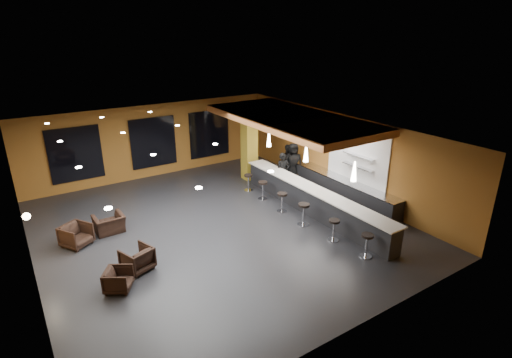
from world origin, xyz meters
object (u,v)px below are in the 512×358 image
armchair_c (76,235)px  armchair_d (109,224)px  pendant_1 (306,153)px  bar_counter (312,201)px  bar_stool_0 (367,243)px  staff_b (289,163)px  bar_stool_3 (282,200)px  bar_stool_4 (263,188)px  prep_counter (340,188)px  bar_stool_1 (334,227)px  pendant_0 (354,171)px  bar_stool_2 (304,212)px  column (249,144)px  armchair_b (137,259)px  staff_c (293,163)px  bar_stool_5 (248,180)px  armchair_a (118,280)px  pendant_2 (269,139)px  staff_a (283,172)px

armchair_c → armchair_d: armchair_c is taller
pendant_1 → bar_counter: bearing=-90.0°
bar_stool_0 → staff_b: bearing=72.7°
bar_stool_3 → bar_stool_4: bearing=87.8°
bar_stool_0 → bar_stool_4: size_ratio=1.01×
prep_counter → bar_stool_3: bearing=175.3°
staff_b → bar_stool_1: bearing=-88.8°
pendant_0 → bar_stool_2: bearing=124.2°
bar_stool_3 → armchair_d: bearing=161.9°
bar_counter → pendant_0: size_ratio=11.43×
armchair_c → staff_b: bearing=-26.3°
column → armchair_b: 8.55m
staff_c → armchair_c: staff_c is taller
pendant_1 → bar_stool_5: (-0.87, 2.81, -1.86)m
pendant_1 → bar_stool_5: bearing=107.2°
pendant_1 → bar_stool_4: bearing=117.1°
pendant_0 → armchair_d: pendant_0 is taller
bar_stool_2 → prep_counter: bearing=20.8°
armchair_d → bar_stool_0: bar_stool_0 is taller
armchair_c → armchair_d: (1.16, 0.37, -0.06)m
bar_stool_4 → pendant_0: bearing=-78.4°
bar_stool_4 → bar_stool_0: bearing=-88.0°
armchair_a → armchair_b: (0.75, 0.69, 0.05)m
staff_b → bar_stool_4: staff_b is taller
bar_stool_0 → bar_stool_2: (-0.27, 2.79, 0.03)m
bar_counter → bar_stool_3: 1.18m
staff_c → armchair_c: bearing=-152.2°
bar_stool_3 → armchair_a: bearing=-167.1°
bar_stool_1 → column: bearing=83.1°
prep_counter → armchair_d: size_ratio=5.98×
column → pendant_2: size_ratio=5.00×
bar_stool_2 → staff_b: bearing=59.2°
pendant_1 → staff_a: (0.50, 2.09, -1.50)m
bar_counter → armchair_a: 7.78m
pendant_1 → bar_stool_2: bearing=-130.2°
armchair_c → armchair_a: bearing=-113.4°
bar_counter → bar_stool_5: (-0.87, 3.31, -0.01)m
armchair_c → bar_stool_0: bearing=-69.7°
pendant_2 → bar_stool_2: (-0.94, -3.62, -1.80)m
armchair_a → pendant_2: bearing=-31.0°
pendant_1 → armchair_b: bearing=-174.8°
prep_counter → armchair_d: prep_counter is taller
prep_counter → pendant_1: pendant_1 is taller
pendant_2 → armchair_a: pendant_2 is taller
bar_stool_2 → bar_stool_4: 2.80m
pendant_0 → pendant_2: size_ratio=1.00×
armchair_c → prep_counter: bearing=-42.7°
prep_counter → bar_counter: bearing=-166.0°
bar_stool_4 → pendant_2: bearing=43.6°
staff_a → bar_stool_3: size_ratio=2.14×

